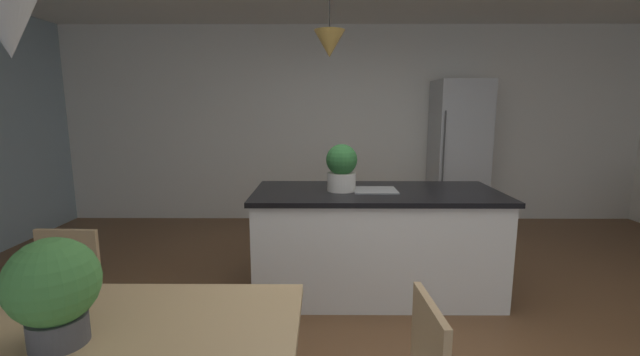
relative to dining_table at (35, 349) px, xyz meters
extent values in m
cube|color=brown|center=(1.54, 1.13, -0.70)|extent=(10.00, 8.40, 0.04)
cube|color=white|center=(1.54, 4.39, 0.67)|extent=(10.00, 0.12, 2.70)
cube|color=tan|center=(0.00, 0.00, 0.05)|extent=(2.01, 0.86, 0.04)
cube|color=tan|center=(-0.45, 0.75, -0.25)|extent=(0.41, 0.41, 0.04)
cube|color=white|center=(-0.45, 0.75, -0.22)|extent=(0.37, 0.37, 0.03)
cube|color=tan|center=(-0.45, 0.93, -0.02)|extent=(0.38, 0.04, 0.42)
cylinder|color=tan|center=(-0.28, 0.92, -0.48)|extent=(0.04, 0.04, 0.41)
cylinder|color=tan|center=(-0.62, 0.93, -0.48)|extent=(0.04, 0.04, 0.41)
cube|color=tan|center=(1.51, 0.01, -0.02)|extent=(0.05, 0.38, 0.42)
cube|color=white|center=(1.55, 1.95, -0.24)|extent=(2.00, 0.86, 0.88)
cube|color=black|center=(1.55, 1.95, 0.20)|extent=(2.06, 0.92, 0.04)
cube|color=gray|center=(1.54, 1.95, 0.22)|extent=(0.36, 0.30, 0.01)
cube|color=#B2B5B7|center=(2.90, 3.99, 0.29)|extent=(0.66, 0.64, 1.95)
cylinder|color=#4C4C4C|center=(2.61, 3.65, 0.29)|extent=(0.02, 0.02, 1.17)
cone|color=#B7B7B7|center=(-0.06, 0.14, 1.23)|extent=(0.26, 0.26, 0.28)
cone|color=olive|center=(1.15, 1.95, 1.41)|extent=(0.25, 0.25, 0.21)
cylinder|color=beige|center=(1.26, 1.95, 0.29)|extent=(0.24, 0.24, 0.15)
sphere|color=#2D6B33|center=(1.26, 1.95, 0.48)|extent=(0.26, 0.26, 0.26)
cylinder|color=#4C4C51|center=(0.15, -0.07, 0.12)|extent=(0.20, 0.20, 0.10)
sphere|color=#478C42|center=(0.15, -0.07, 0.31)|extent=(0.31, 0.31, 0.31)
camera|label=1|loc=(1.10, -1.42, 0.91)|focal=22.90mm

